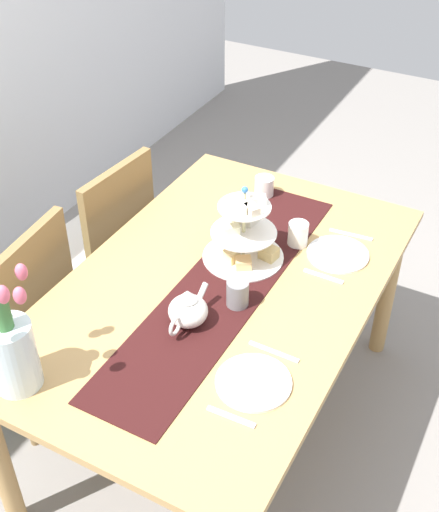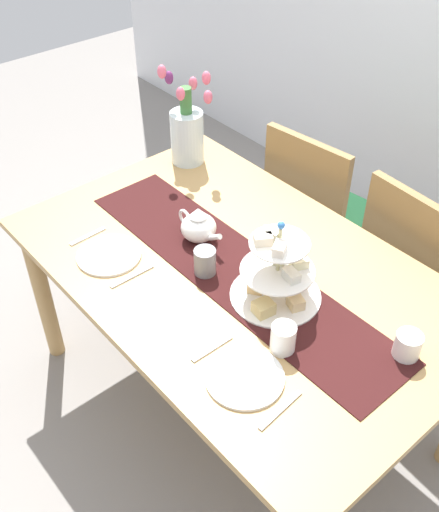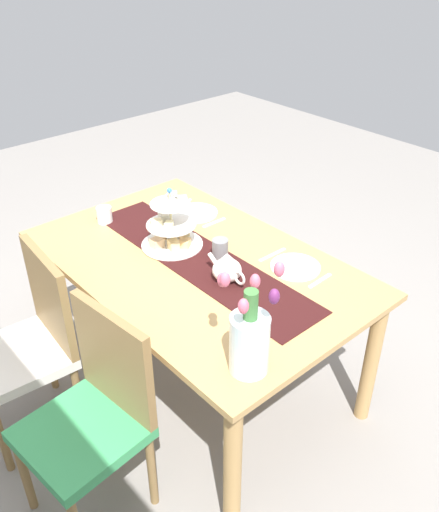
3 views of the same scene
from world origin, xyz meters
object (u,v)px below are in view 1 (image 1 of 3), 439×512
(mug_grey, at_px, (238,293))
(tiered_cake_stand, at_px, (244,238))
(fork_right, at_px, (323,276))
(knife_right, at_px, (351,235))
(dining_table, at_px, (220,307))
(dinner_plate_right, at_px, (338,254))
(chair_left, at_px, (18,316))
(mug_white_text, at_px, (298,234))
(chair_right, at_px, (103,241))
(dinner_plate_left, at_px, (254,382))
(teapot, at_px, (188,310))
(fork_left, at_px, (231,417))
(knife_left, at_px, (274,352))
(tulip_vase, at_px, (11,348))
(cream_jug, at_px, (264,187))

(mug_grey, bearing_deg, tiered_cake_stand, 22.01)
(fork_right, relative_size, knife_right, 0.88)
(dining_table, height_order, knife_right, knife_right)
(dinner_plate_right, bearing_deg, chair_left, 121.64)
(dining_table, xyz_separation_m, mug_white_text, (0.36, -0.14, 0.14))
(fork_right, height_order, knife_right, same)
(chair_right, height_order, mug_white_text, chair_right)
(chair_right, distance_m, mug_grey, 0.95)
(dinner_plate_left, bearing_deg, teapot, 66.35)
(fork_left, distance_m, fork_right, 0.71)
(mug_white_text, bearing_deg, knife_right, -46.24)
(fork_right, xyz_separation_m, mug_grey, (-0.28, 0.20, 0.05))
(fork_right, bearing_deg, mug_grey, 143.94)
(dining_table, distance_m, mug_grey, 0.19)
(knife_left, relative_size, dinner_plate_right, 0.74)
(fork_right, xyz_separation_m, knife_right, (0.29, 0.00, 0.00))
(teapot, height_order, dinner_plate_left, teapot)
(dining_table, relative_size, tulip_vase, 3.68)
(dining_table, xyz_separation_m, knife_right, (0.51, -0.30, 0.10))
(chair_left, height_order, knife_left, chair_left)
(cream_jug, height_order, knife_right, cream_jug)
(fork_right, bearing_deg, mug_white_text, 49.48)
(dining_table, relative_size, mug_grey, 17.01)
(fork_left, distance_m, mug_grey, 0.48)
(cream_jug, xyz_separation_m, dinner_plate_right, (-0.25, -0.42, -0.04))
(chair_left, distance_m, teapot, 0.80)
(tiered_cake_stand, relative_size, cream_jug, 3.58)
(dining_table, xyz_separation_m, dinner_plate_right, (0.36, -0.30, 0.10))
(mug_grey, bearing_deg, chair_left, 104.53)
(knife_right, distance_m, mug_white_text, 0.23)
(fork_left, bearing_deg, mug_grey, 24.97)
(dinner_plate_left, relative_size, dinner_plate_right, 1.00)
(cream_jug, distance_m, mug_white_text, 0.36)
(tiered_cake_stand, bearing_deg, fork_left, -156.08)
(fork_left, bearing_deg, teapot, 47.48)
(dining_table, bearing_deg, tiered_cake_stand, -0.32)
(dining_table, distance_m, dinner_plate_right, 0.48)
(dining_table, xyz_separation_m, teapot, (-0.22, 0.00, 0.16))
(teapot, bearing_deg, tiered_cake_stand, -0.15)
(mug_white_text, bearing_deg, teapot, 166.04)
(dinner_plate_left, bearing_deg, dining_table, 40.87)
(chair_left, xyz_separation_m, chair_right, (0.55, -0.00, 0.00))
(knife_left, bearing_deg, knife_right, 0.00)
(cream_jug, bearing_deg, fork_right, -132.93)
(cream_jug, bearing_deg, knife_right, -103.52)
(tulip_vase, bearing_deg, cream_jug, -8.61)
(dining_table, bearing_deg, teapot, 180.00)
(chair_right, distance_m, cream_jug, 0.76)
(teapot, relative_size, tulip_vase, 0.54)
(knife_left, bearing_deg, dinner_plate_right, 0.00)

